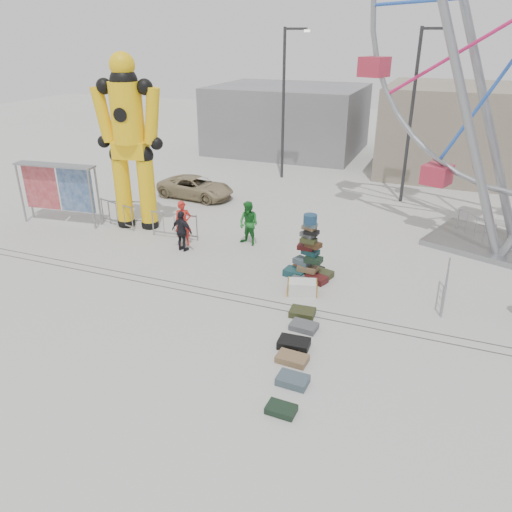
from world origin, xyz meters
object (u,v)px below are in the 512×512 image
at_px(steamer_trunk, 302,287).
at_px(barricade_dummy_c, 175,225).
at_px(lamp_post_left, 285,97).
at_px(suitcase_tower, 309,260).
at_px(banner_scaffold, 57,179).
at_px(parked_suv, 196,187).
at_px(barricade_wheel_back, 475,229).
at_px(crash_test_dummy, 129,137).
at_px(barricade_wheel_front, 446,286).
at_px(pedestrian_green, 249,224).
at_px(lamp_post_right, 414,109).
at_px(barricade_dummy_a, 117,214).
at_px(pedestrian_red, 183,223).
at_px(barricade_dummy_b, 132,213).
at_px(pedestrian_black, 182,231).

distance_m(steamer_trunk, barricade_dummy_c, 6.82).
xyz_separation_m(lamp_post_left, suitcase_tower, (4.95, -11.89, -3.84)).
height_order(banner_scaffold, barricade_dummy_c, banner_scaffold).
bearing_deg(parked_suv, barricade_wheel_back, -89.89).
distance_m(crash_test_dummy, barricade_wheel_front, 13.31).
xyz_separation_m(barricade_wheel_front, barricade_wheel_back, (0.86, 5.61, 0.00)).
bearing_deg(parked_suv, pedestrian_green, -129.10).
xyz_separation_m(steamer_trunk, barricade_dummy_c, (-6.26, 2.67, 0.33)).
height_order(lamp_post_right, parked_suv, lamp_post_right).
height_order(barricade_dummy_a, pedestrian_green, pedestrian_green).
distance_m(lamp_post_right, suitcase_tower, 10.81).
bearing_deg(barricade_dummy_c, steamer_trunk, -26.56).
relative_size(lamp_post_right, barricade_dummy_c, 4.00).
bearing_deg(barricade_dummy_c, pedestrian_red, -38.06).
bearing_deg(barricade_wheel_back, crash_test_dummy, -117.07).
distance_m(lamp_post_left, barricade_wheel_front, 15.77).
height_order(suitcase_tower, parked_suv, suitcase_tower).
bearing_deg(pedestrian_red, steamer_trunk, -50.88).
xyz_separation_m(banner_scaffold, barricade_dummy_b, (2.96, 0.98, -1.44)).
distance_m(barricade_dummy_c, pedestrian_black, 1.41).
xyz_separation_m(lamp_post_right, crash_test_dummy, (-10.30, -7.92, -0.61)).
bearing_deg(parked_suv, barricade_dummy_b, 175.06).
xyz_separation_m(banner_scaffold, parked_suv, (3.74, 5.47, -1.45)).
xyz_separation_m(lamp_post_left, pedestrian_red, (-0.45, -10.95, -3.58)).
relative_size(barricade_wheel_front, pedestrian_red, 1.11).
bearing_deg(pedestrian_black, parked_suv, -55.90).
bearing_deg(suitcase_tower, barricade_dummy_b, 178.34).
relative_size(steamer_trunk, pedestrian_red, 0.54).
height_order(barricade_dummy_a, pedestrian_black, pedestrian_black).
distance_m(pedestrian_green, pedestrian_black, 2.62).
xyz_separation_m(lamp_post_right, barricade_wheel_back, (3.28, -4.41, -3.93)).
height_order(lamp_post_right, crash_test_dummy, lamp_post_right).
bearing_deg(pedestrian_green, barricade_dummy_a, -160.42).
bearing_deg(barricade_dummy_a, pedestrian_black, -2.76).
bearing_deg(barricade_dummy_b, steamer_trunk, -39.42).
bearing_deg(barricade_wheel_front, pedestrian_black, 87.52).
height_order(lamp_post_left, banner_scaffold, lamp_post_left).
height_order(banner_scaffold, pedestrian_red, banner_scaffold).
bearing_deg(crash_test_dummy, pedestrian_black, -38.51).
xyz_separation_m(lamp_post_left, crash_test_dummy, (-3.30, -9.92, -0.61)).
distance_m(suitcase_tower, pedestrian_green, 3.57).
distance_m(lamp_post_left, crash_test_dummy, 10.47).
distance_m(barricade_wheel_back, parked_suv, 13.23).
bearing_deg(crash_test_dummy, barricade_dummy_b, 150.93).
height_order(suitcase_tower, pedestrian_green, suitcase_tower).
relative_size(crash_test_dummy, pedestrian_red, 4.08).
height_order(lamp_post_left, crash_test_dummy, lamp_post_left).
distance_m(crash_test_dummy, barricade_dummy_b, 3.34).
distance_m(barricade_dummy_b, barricade_dummy_c, 2.64).
relative_size(pedestrian_red, parked_suv, 0.46).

